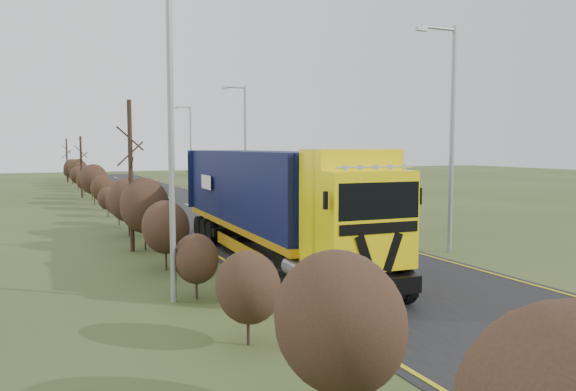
% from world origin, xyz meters
% --- Properties ---
extents(ground, '(160.00, 160.00, 0.00)m').
position_xyz_m(ground, '(0.00, 0.00, 0.00)').
color(ground, '#313F1B').
rests_on(ground, ground).
extents(road, '(8.00, 120.00, 0.02)m').
position_xyz_m(road, '(0.00, 10.00, 0.01)').
color(road, black).
rests_on(road, ground).
extents(layby, '(6.00, 18.00, 0.02)m').
position_xyz_m(layby, '(6.50, 20.00, 0.01)').
color(layby, '#312E2B').
rests_on(layby, ground).
extents(lane_markings, '(7.52, 116.00, 0.01)m').
position_xyz_m(lane_markings, '(0.00, 9.69, 0.03)').
color(lane_markings, gold).
rests_on(lane_markings, road).
extents(hedgerow, '(2.24, 102.04, 6.05)m').
position_xyz_m(hedgerow, '(-6.00, 7.89, 1.62)').
color(hedgerow, '#321E16').
rests_on(hedgerow, ground).
extents(lorry, '(2.92, 14.96, 4.15)m').
position_xyz_m(lorry, '(-2.13, 0.00, 2.35)').
color(lorry, black).
rests_on(lorry, ground).
extents(car_red_hatchback, '(2.35, 4.50, 1.46)m').
position_xyz_m(car_red_hatchback, '(5.72, 17.58, 0.73)').
color(car_red_hatchback, '#A50813').
rests_on(car_red_hatchback, ground).
extents(car_blue_sedan, '(3.88, 4.99, 1.58)m').
position_xyz_m(car_blue_sedan, '(6.15, 22.51, 0.79)').
color(car_blue_sedan, '#0A183A').
rests_on(car_blue_sedan, ground).
extents(streetlight_near, '(1.89, 0.18, 8.86)m').
position_xyz_m(streetlight_near, '(4.91, -1.41, 4.87)').
color(streetlight_near, '#949699').
rests_on(streetlight_near, ground).
extents(streetlight_mid, '(1.86, 0.18, 8.74)m').
position_xyz_m(streetlight_mid, '(4.49, 21.18, 4.81)').
color(streetlight_mid, '#949699').
rests_on(streetlight_mid, ground).
extents(streetlight_far, '(1.83, 0.18, 8.58)m').
position_xyz_m(streetlight_far, '(5.48, 41.23, 4.71)').
color(streetlight_far, '#949699').
rests_on(streetlight_far, ground).
extents(left_pole, '(0.16, 0.16, 10.22)m').
position_xyz_m(left_pole, '(-6.65, -4.01, 5.11)').
color(left_pole, '#949699').
rests_on(left_pole, ground).
extents(speed_sign, '(0.69, 0.10, 2.49)m').
position_xyz_m(speed_sign, '(5.06, 10.94, 1.76)').
color(speed_sign, '#949699').
rests_on(speed_sign, ground).
extents(warning_board, '(0.64, 0.11, 1.67)m').
position_xyz_m(warning_board, '(5.34, 25.12, 0.99)').
color(warning_board, '#949699').
rests_on(warning_board, ground).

